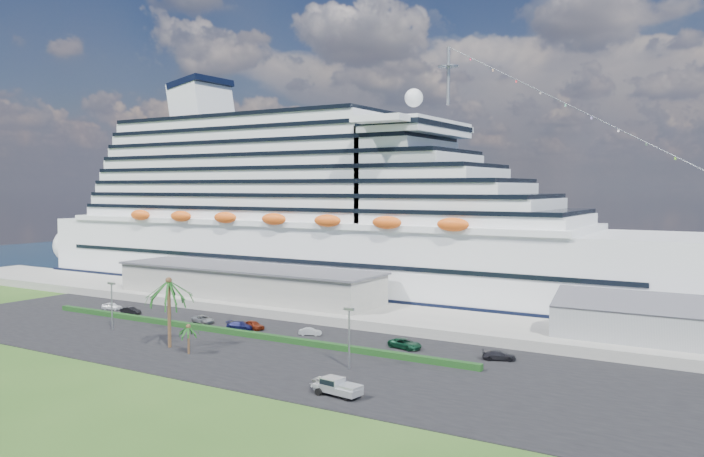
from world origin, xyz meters
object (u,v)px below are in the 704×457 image
Objects in this scene: cruise_ship at (323,221)px; boat_trailer at (333,383)px; parked_car_3 at (240,326)px; pickup_truck at (337,386)px.

cruise_ship reaches higher than boat_trailer.
cruise_ship is at bearing 5.24° from parked_car_3.
pickup_truck is at bearing -133.86° from parked_car_3.
boat_trailer reaches higher than parked_car_3.
cruise_ship is 38.84× the size of parked_car_3.
parked_car_3 is 40.25m from boat_trailer.
boat_trailer is at bearing -55.52° from cruise_ship.
parked_car_3 is at bearing 146.33° from pickup_truck.
pickup_truck reaches higher than parked_car_3.
cruise_ship is 83.43m from pickup_truck.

